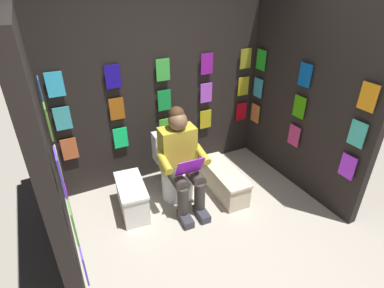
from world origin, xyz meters
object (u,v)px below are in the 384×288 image
toilet (175,170)px  person_reading (182,160)px  comic_longbox_far (224,181)px  comic_longbox_near (132,198)px

toilet → person_reading: size_ratio=0.65×
toilet → comic_longbox_far: (-0.54, 0.27, -0.16)m
person_reading → toilet: bearing=-89.6°
toilet → comic_longbox_far: size_ratio=0.92×
person_reading → comic_longbox_near: size_ratio=1.88×
person_reading → comic_longbox_far: 0.70m
toilet → comic_longbox_near: 0.61m
comic_longbox_near → person_reading: bearing=174.1°
comic_longbox_near → comic_longbox_far: 1.13m
person_reading → comic_longbox_far: (-0.55, 0.04, -0.44)m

